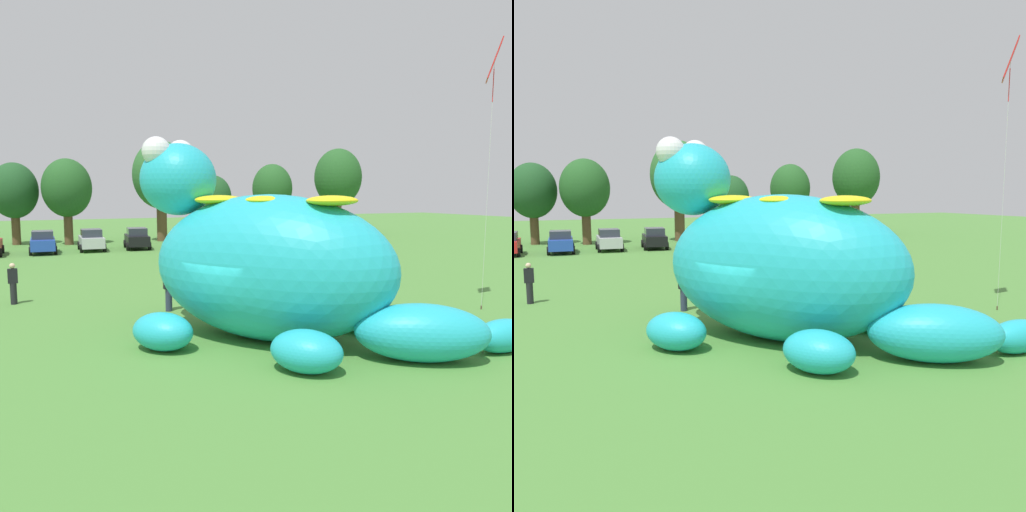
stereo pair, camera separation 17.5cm
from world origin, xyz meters
TOP-DOWN VIEW (x-y plane):
  - ground_plane at (0.00, 0.00)m, footprint 160.00×160.00m
  - giant_inflatable_creature at (1.42, 0.10)m, footprint 11.06×9.88m
  - car_blue at (-4.12, 28.08)m, footprint 2.06×4.16m
  - car_silver at (-0.53, 28.46)m, footprint 2.05×4.15m
  - car_black at (3.05, 28.42)m, footprint 2.25×4.25m
  - tree_centre_left at (-5.98, 36.07)m, footprint 4.05×4.05m
  - tree_centre at (-1.75, 34.28)m, footprint 4.25×4.25m
  - tree_centre_right at (6.68, 34.43)m, footprint 5.32×5.32m
  - tree_mid_right at (11.93, 34.49)m, footprint 3.54×3.54m
  - tree_right at (19.08, 35.86)m, footprint 4.29×4.29m
  - tree_far_right at (27.55, 36.18)m, footprint 5.37×5.37m
  - spectator_near_inflatable at (6.48, 6.92)m, footprint 0.38×0.26m
  - spectator_mid_field at (-5.98, 9.03)m, footprint 0.38×0.26m
  - spectator_by_cars at (-0.47, 5.17)m, footprint 0.38×0.26m
  - tethered_flying_kite at (10.83, 0.36)m, footprint 1.13×1.13m

SIDE VIEW (x-z plane):
  - ground_plane at x=0.00m, z-range 0.00..0.00m
  - spectator_near_inflatable at x=6.48m, z-range 0.00..1.71m
  - spectator_mid_field at x=-5.98m, z-range 0.00..1.71m
  - spectator_by_cars at x=-0.47m, z-range 0.00..1.71m
  - car_blue at x=-4.12m, z-range 0.00..1.72m
  - car_silver at x=-0.53m, z-range 0.00..1.72m
  - car_black at x=3.05m, z-range 0.00..1.72m
  - giant_inflatable_creature at x=1.42m, z-range -0.86..5.53m
  - tree_mid_right at x=11.93m, z-range 0.97..7.24m
  - tree_centre_left at x=-5.98m, z-range 1.11..8.31m
  - tree_centre at x=-1.75m, z-range 1.16..8.72m
  - tree_right at x=19.08m, z-range 1.17..8.78m
  - tree_centre_right at x=6.68m, z-range 1.46..10.91m
  - tree_far_right at x=27.55m, z-range 1.47..11.01m
  - tethered_flying_kite at x=10.83m, z-range 4.19..14.38m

